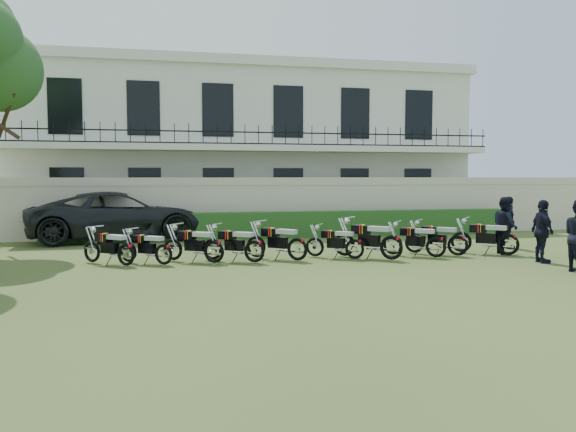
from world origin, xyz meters
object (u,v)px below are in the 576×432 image
object	(u,v)px
motorcycle_8	(458,240)
officer_4	(505,225)
motorcycle_5	(355,244)
suv	(119,216)
officer_5	(508,222)
motorcycle_2	(214,246)
officer_2	(542,231)
motorcycle_1	(164,249)
motorcycle_6	(392,242)
motorcycle_9	(508,239)
motorcycle_0	(126,249)
motorcycle_3	(254,246)
motorcycle_4	(297,244)
motorcycle_7	(436,242)

from	to	relation	value
motorcycle_8	officer_4	world-z (taller)	officer_4
motorcycle_5	suv	world-z (taller)	suv
suv	officer_5	xyz separation A→B (m)	(12.58, -5.18, -0.04)
motorcycle_2	officer_2	xyz separation A→B (m)	(8.72, -1.66, 0.38)
motorcycle_1	motorcycle_5	xyz separation A→B (m)	(5.26, -0.02, 0.01)
motorcycle_6	suv	distance (m)	10.45
motorcycle_9	officer_5	size ratio (longest dim) A/B	0.92
motorcycle_1	officer_4	xyz separation A→B (m)	(10.08, 0.16, 0.44)
motorcycle_0	officer_5	distance (m)	11.96
motorcycle_0	motorcycle_3	distance (m)	3.35
motorcycle_0	motorcycle_9	size ratio (longest dim) A/B	0.92
motorcycle_8	motorcycle_1	bearing A→B (deg)	130.00
motorcycle_3	officer_2	world-z (taller)	officer_2
motorcycle_8	officer_5	bearing A→B (deg)	-21.38
motorcycle_5	motorcycle_6	xyz separation A→B (m)	(0.93, -0.41, 0.09)
motorcycle_2	motorcycle_4	xyz separation A→B (m)	(2.28, -0.06, 0.02)
motorcycle_2	motorcycle_0	bearing A→B (deg)	123.57
motorcycle_1	motorcycle_6	distance (m)	6.21
motorcycle_0	motorcycle_7	xyz separation A→B (m)	(8.59, -0.26, 0.01)
motorcycle_0	motorcycle_2	size ratio (longest dim) A/B	0.88
officer_4	officer_2	bearing A→B (deg)	-168.46
motorcycle_2	officer_2	distance (m)	8.88
motorcycle_4	officer_5	size ratio (longest dim) A/B	0.91
motorcycle_6	motorcycle_2	bearing A→B (deg)	128.01
motorcycle_3	motorcycle_7	bearing A→B (deg)	-57.76
motorcycle_1	officer_2	size ratio (longest dim) A/B	0.83
motorcycle_0	officer_2	xyz separation A→B (m)	(10.99, -1.67, 0.40)
motorcycle_0	motorcycle_4	distance (m)	4.55
officer_5	suv	bearing A→B (deg)	83.11
motorcycle_0	motorcycle_2	bearing A→B (deg)	-49.40
motorcycle_5	motorcycle_9	distance (m)	4.67
officer_2	officer_4	size ratio (longest dim) A/B	0.99
motorcycle_8	motorcycle_2	bearing A→B (deg)	129.75
motorcycle_3	motorcycle_5	distance (m)	2.87
motorcycle_8	officer_5	distance (m)	2.89
motorcycle_5	suv	size ratio (longest dim) A/B	0.23
suv	officer_2	bearing A→B (deg)	-135.04
motorcycle_0	motorcycle_1	distance (m)	0.96
motorcycle_0	officer_5	size ratio (longest dim) A/B	0.85
motorcycle_0	motorcycle_2	xyz separation A→B (m)	(2.28, -0.01, 0.02)
suv	motorcycle_4	bearing A→B (deg)	-151.42
motorcycle_2	motorcycle_5	size ratio (longest dim) A/B	1.10
motorcycle_0	motorcycle_5	distance (m)	6.21
motorcycle_8	officer_2	bearing A→B (deg)	-93.53
motorcycle_8	motorcycle_9	distance (m)	1.52
motorcycle_6	officer_5	world-z (taller)	officer_5
motorcycle_0	officer_4	distance (m)	11.04
motorcycle_3	suv	world-z (taller)	suv
motorcycle_9	officer_4	world-z (taller)	officer_4
motorcycle_8	officer_2	xyz separation A→B (m)	(1.63, -1.57, 0.38)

